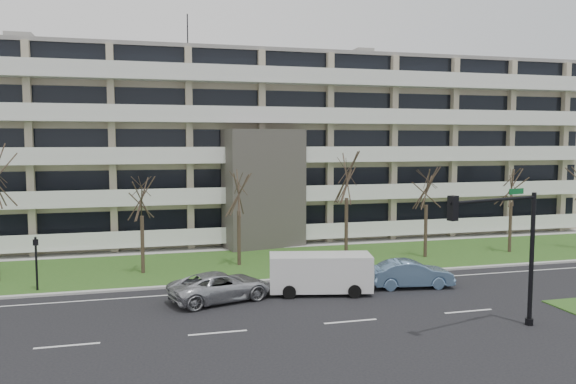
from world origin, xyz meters
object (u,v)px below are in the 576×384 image
object	(u,v)px
pedestrian_signal	(36,257)
silver_pickup	(221,286)
blue_sedan	(411,274)
white_van	(322,270)
traffic_signal	(506,240)

from	to	relation	value
pedestrian_signal	silver_pickup	bearing A→B (deg)	-36.00
blue_sedan	white_van	xyz separation A→B (m)	(-5.20, 0.07, 0.50)
silver_pickup	pedestrian_signal	bearing A→B (deg)	48.87
blue_sedan	pedestrian_signal	bearing A→B (deg)	85.28
traffic_signal	blue_sedan	bearing A→B (deg)	77.49
blue_sedan	pedestrian_signal	xyz separation A→B (m)	(-20.00, 4.33, 1.14)
blue_sedan	pedestrian_signal	world-z (taller)	pedestrian_signal
blue_sedan	silver_pickup	bearing A→B (deg)	97.27
blue_sedan	traffic_signal	xyz separation A→B (m)	(0.41, -7.69, 3.20)
blue_sedan	white_van	size ratio (longest dim) A/B	0.81
silver_pickup	white_van	bearing A→B (deg)	-106.30
silver_pickup	traffic_signal	world-z (taller)	traffic_signal
blue_sedan	traffic_signal	world-z (taller)	traffic_signal
silver_pickup	blue_sedan	size ratio (longest dim) A/B	1.15
blue_sedan	white_van	world-z (taller)	white_van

